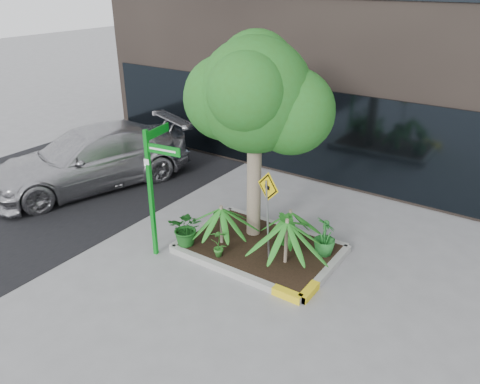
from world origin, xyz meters
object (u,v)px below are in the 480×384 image
Objects in this scene: street_sign_post at (154,180)px; cattle_sign at (268,202)px; tree at (256,95)px; parked_car at (91,158)px.

cattle_sign is (2.18, 0.91, -0.26)m from street_sign_post.
tree is at bearing 43.30° from street_sign_post.
cattle_sign is (6.28, -0.73, 0.66)m from parked_car.
tree is 2.32× the size of cattle_sign.
cattle_sign is at bearing -43.99° from tree.
street_sign_post is (4.10, -1.64, 0.92)m from parked_car.
tree is 0.80× the size of parked_car.
tree reaches higher than cattle_sign.
parked_car is at bearing -167.58° from cattle_sign.
street_sign_post reaches higher than cattle_sign.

